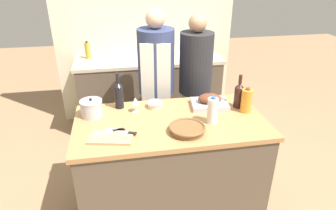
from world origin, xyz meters
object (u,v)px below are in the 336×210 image
object	(u,v)px
knife_chef	(111,131)
knife_bread	(126,132)
stock_pot	(92,108)
person_cook_aproned	(156,82)
person_cook_guest	(195,82)
wicker_basket	(187,129)
condiment_bottle_extra	(88,50)
wine_glass_left	(135,102)
wine_bottle_green	(239,95)
knife_paring	(116,130)
condiment_bottle_tall	(163,56)
milk_jug	(213,111)
cutting_board	(111,137)
juice_jug	(246,101)
condiment_bottle_short	(170,47)
roasting_pan	(210,102)
wine_bottle_dark	(119,94)
mixing_bowl	(155,104)

from	to	relation	value
knife_chef	knife_bread	distance (m)	0.12
stock_pot	person_cook_aproned	bearing A→B (deg)	42.29
stock_pot	person_cook_guest	size ratio (longest dim) A/B	0.12
knife_bread	person_cook_aproned	size ratio (longest dim) A/B	0.10
wicker_basket	condiment_bottle_extra	distance (m)	2.03
knife_bread	wine_glass_left	bearing A→B (deg)	74.85
wicker_basket	stock_pot	size ratio (longest dim) A/B	1.53
wine_bottle_green	condiment_bottle_extra	xyz separation A→B (m)	(-1.39, 1.49, 0.05)
knife_paring	condiment_bottle_tall	world-z (taller)	condiment_bottle_tall
wine_glass_left	person_cook_aproned	world-z (taller)	person_cook_aproned
wine_glass_left	knife_bread	world-z (taller)	wine_glass_left
milk_jug	knife_bread	xyz separation A→B (m)	(-0.70, -0.07, -0.09)
milk_jug	knife_chef	xyz separation A→B (m)	(-0.82, -0.03, -0.09)
cutting_board	person_cook_guest	size ratio (longest dim) A/B	0.22
wine_glass_left	juice_jug	bearing A→B (deg)	-9.96
milk_jug	condiment_bottle_tall	world-z (taller)	milk_jug
wicker_basket	condiment_bottle_tall	size ratio (longest dim) A/B	2.05
condiment_bottle_short	person_cook_guest	distance (m)	0.92
knife_bread	condiment_bottle_tall	bearing A→B (deg)	70.88
wicker_basket	condiment_bottle_extra	xyz separation A→B (m)	(-0.84, 1.84, 0.14)
roasting_pan	wine_bottle_green	bearing A→B (deg)	-11.33
wicker_basket	condiment_bottle_short	bearing A→B (deg)	83.44
juice_jug	wine_glass_left	size ratio (longest dim) A/B	1.68
wine_bottle_dark	knife_paring	world-z (taller)	wine_bottle_dark
stock_pot	knife_bread	world-z (taller)	stock_pot
person_cook_aproned	cutting_board	bearing A→B (deg)	-106.73
person_cook_guest	juice_jug	bearing A→B (deg)	-49.44
stock_pot	wine_bottle_dark	world-z (taller)	wine_bottle_dark
wicker_basket	condiment_bottle_tall	xyz separation A→B (m)	(0.06, 1.55, 0.10)
roasting_pan	juice_jug	world-z (taller)	juice_jug
roasting_pan	wicker_basket	size ratio (longest dim) A/B	1.22
knife_bread	roasting_pan	bearing A→B (deg)	24.73
mixing_bowl	wine_bottle_dark	distance (m)	0.33
condiment_bottle_short	mixing_bowl	bearing A→B (deg)	-106.01
wine_bottle_dark	person_cook_guest	distance (m)	0.94
person_cook_guest	stock_pot	bearing A→B (deg)	-130.63
condiment_bottle_tall	wine_bottle_dark	bearing A→B (deg)	-118.39
juice_jug	condiment_bottle_extra	distance (m)	2.13
mixing_bowl	condiment_bottle_tall	xyz separation A→B (m)	(0.25, 1.08, 0.10)
condiment_bottle_tall	condiment_bottle_extra	size ratio (longest dim) A/B	0.63
knife_paring	person_cook_guest	world-z (taller)	person_cook_guest
stock_pot	condiment_bottle_short	world-z (taller)	condiment_bottle_short
condiment_bottle_extra	knife_chef	bearing A→B (deg)	-81.63
roasting_pan	condiment_bottle_tall	distance (m)	1.19
mixing_bowl	milk_jug	bearing A→B (deg)	-40.70
wine_glass_left	knife_paring	size ratio (longest dim) A/B	0.85
milk_jug	wine_bottle_green	size ratio (longest dim) A/B	0.75
wicker_basket	condiment_bottle_tall	distance (m)	1.56
roasting_pan	wine_bottle_dark	world-z (taller)	wine_bottle_dark
person_cook_aproned	knife_bread	bearing A→B (deg)	-101.59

